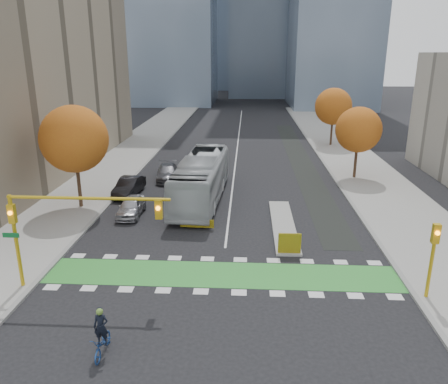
# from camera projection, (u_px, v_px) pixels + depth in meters

# --- Properties ---
(ground) EXTENTS (300.00, 300.00, 0.00)m
(ground) POSITION_uv_depth(u_px,v_px,m) (220.00, 288.00, 23.21)
(ground) COLOR black
(ground) RESTS_ON ground
(sidewalk_west) EXTENTS (7.00, 120.00, 0.15)m
(sidewalk_west) POSITION_uv_depth(u_px,v_px,m) (96.00, 179.00, 42.90)
(sidewalk_west) COLOR gray
(sidewalk_west) RESTS_ON ground
(sidewalk_east) EXTENTS (7.00, 120.00, 0.15)m
(sidewalk_east) POSITION_uv_depth(u_px,v_px,m) (375.00, 184.00, 41.51)
(sidewalk_east) COLOR gray
(sidewalk_east) RESTS_ON ground
(curb_west) EXTENTS (0.30, 120.00, 0.16)m
(curb_west) POSITION_uv_depth(u_px,v_px,m) (131.00, 180.00, 42.72)
(curb_west) COLOR gray
(curb_west) RESTS_ON ground
(curb_east) EXTENTS (0.30, 120.00, 0.16)m
(curb_east) POSITION_uv_depth(u_px,v_px,m) (338.00, 183.00, 41.69)
(curb_east) COLOR gray
(curb_east) RESTS_ON ground
(bike_crossing) EXTENTS (20.00, 3.00, 0.01)m
(bike_crossing) POSITION_uv_depth(u_px,v_px,m) (222.00, 274.00, 24.63)
(bike_crossing) COLOR #2E8E30
(bike_crossing) RESTS_ON ground
(centre_line) EXTENTS (0.15, 70.00, 0.01)m
(centre_line) POSITION_uv_depth(u_px,v_px,m) (238.00, 142.00, 61.25)
(centre_line) COLOR silver
(centre_line) RESTS_ON ground
(bike_lane_paint) EXTENTS (2.50, 50.00, 0.01)m
(bike_lane_paint) POSITION_uv_depth(u_px,v_px,m) (300.00, 159.00, 51.36)
(bike_lane_paint) COLOR black
(bike_lane_paint) RESTS_ON ground
(median_island) EXTENTS (1.60, 10.00, 0.16)m
(median_island) POSITION_uv_depth(u_px,v_px,m) (283.00, 225.00, 31.54)
(median_island) COLOR gray
(median_island) RESTS_ON ground
(hazard_board) EXTENTS (1.40, 0.12, 1.30)m
(hazard_board) POSITION_uv_depth(u_px,v_px,m) (290.00, 243.00, 26.75)
(hazard_board) COLOR yellow
(hazard_board) RESTS_ON median_island
(tree_west) EXTENTS (5.20, 5.20, 8.22)m
(tree_west) POSITION_uv_depth(u_px,v_px,m) (74.00, 139.00, 33.53)
(tree_west) COLOR #332114
(tree_west) RESTS_ON ground
(tree_east_near) EXTENTS (4.40, 4.40, 7.08)m
(tree_east_near) POSITION_uv_depth(u_px,v_px,m) (358.00, 130.00, 42.04)
(tree_east_near) COLOR #332114
(tree_east_near) RESTS_ON ground
(tree_east_far) EXTENTS (4.80, 4.80, 7.65)m
(tree_east_far) POSITION_uv_depth(u_px,v_px,m) (333.00, 106.00, 57.11)
(tree_east_far) COLOR #332114
(tree_east_far) RESTS_ON ground
(traffic_signal_west) EXTENTS (8.53, 0.56, 5.20)m
(traffic_signal_west) POSITION_uv_depth(u_px,v_px,m) (62.00, 218.00, 21.90)
(traffic_signal_west) COLOR #BF9914
(traffic_signal_west) RESTS_ON ground
(traffic_signal_east) EXTENTS (0.35, 0.43, 4.10)m
(traffic_signal_east) POSITION_uv_depth(u_px,v_px,m) (433.00, 250.00, 21.35)
(traffic_signal_east) COLOR #BF9914
(traffic_signal_east) RESTS_ON ground
(cyclist) EXTENTS (0.65, 1.86, 2.15)m
(cyclist) POSITION_uv_depth(u_px,v_px,m) (102.00, 339.00, 17.93)
(cyclist) COLOR navy
(cyclist) RESTS_ON ground
(bus) EXTENTS (3.89, 13.73, 3.78)m
(bus) POSITION_uv_depth(u_px,v_px,m) (201.00, 178.00, 36.59)
(bus) COLOR #B0B5B8
(bus) RESTS_ON ground
(parked_car_a) EXTENTS (1.70, 4.18, 1.42)m
(parked_car_a) POSITION_uv_depth(u_px,v_px,m) (131.00, 207.00, 33.41)
(parked_car_a) COLOR #A6A6AB
(parked_car_a) RESTS_ON ground
(parked_car_b) EXTENTS (2.02, 4.81, 1.54)m
(parked_car_b) POSITION_uv_depth(u_px,v_px,m) (129.00, 186.00, 38.22)
(parked_car_b) COLOR black
(parked_car_b) RESTS_ON ground
(parked_car_c) EXTENTS (2.69, 5.24, 1.45)m
(parked_car_c) POSITION_uv_depth(u_px,v_px,m) (167.00, 172.00, 42.87)
(parked_car_c) COLOR #515156
(parked_car_c) RESTS_ON ground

